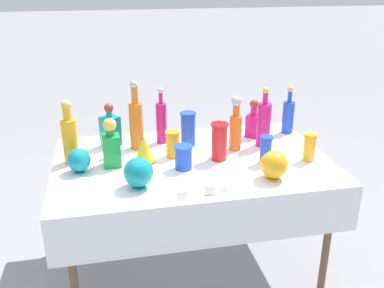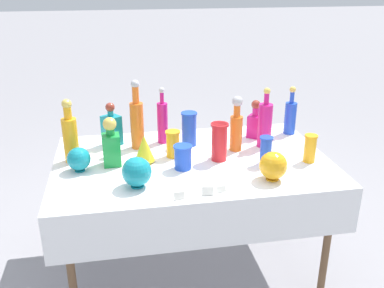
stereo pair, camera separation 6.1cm
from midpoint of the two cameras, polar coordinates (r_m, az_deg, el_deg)
name	(u,v)px [view 1 (the left image)]	position (r m, az deg, el deg)	size (l,w,h in m)	color
ground_plane	(192,262)	(2.98, -0.61, -15.52)	(40.00, 40.00, 0.00)	gray
display_table	(193,170)	(2.58, -0.54, -3.51)	(1.64, 1.04, 0.76)	white
tall_bottle_0	(288,115)	(3.04, 12.14, 3.79)	(0.08, 0.08, 0.34)	blue
tall_bottle_1	(70,137)	(2.59, -16.66, 0.89)	(0.09, 0.09, 0.38)	orange
tall_bottle_2	(161,121)	(2.79, -4.73, 3.05)	(0.07, 0.07, 0.37)	#C61972
tall_bottle_3	(136,122)	(2.71, -8.12, 2.97)	(0.08, 0.08, 0.44)	orange
tall_bottle_4	(236,126)	(2.68, 5.18, 2.37)	(0.08, 0.08, 0.35)	orange
tall_bottle_5	(264,123)	(2.77, 8.91, 2.76)	(0.09, 0.09, 0.39)	#C61972
square_decanter_0	(253,122)	(2.93, 7.58, 2.99)	(0.12, 0.12, 0.26)	#C61972
square_decanter_1	(111,145)	(2.50, -11.42, -0.15)	(0.10, 0.10, 0.29)	#198C38
square_decanter_2	(110,129)	(2.80, -11.45, 2.02)	(0.14, 0.14, 0.28)	teal
slender_vase_0	(173,143)	(2.59, -3.27, 0.11)	(0.09, 0.09, 0.17)	orange
slender_vase_1	(183,156)	(2.44, -1.87, -1.65)	(0.11, 0.11, 0.14)	blue
slender_vase_2	(309,146)	(2.62, 14.75, -0.31)	(0.08, 0.08, 0.17)	orange
slender_vase_3	(266,149)	(2.53, 9.14, -0.61)	(0.08, 0.08, 0.17)	blue
slender_vase_4	(219,141)	(2.54, 2.97, 0.46)	(0.11, 0.11, 0.23)	red
slender_vase_5	(188,128)	(2.75, -1.15, 2.13)	(0.10, 0.10, 0.22)	blue
fluted_vase_0	(144,149)	(2.52, -7.05, -0.63)	(0.12, 0.12, 0.17)	yellow
round_bowl_0	(138,172)	(2.24, -7.94, -3.79)	(0.16, 0.16, 0.17)	teal
round_bowl_1	(79,160)	(2.48, -15.54, -2.10)	(0.13, 0.13, 0.14)	teal
round_bowl_2	(274,165)	(2.35, 10.16, -2.74)	(0.15, 0.15, 0.16)	orange
price_tag_left	(223,189)	(2.21, 3.36, -5.99)	(0.05, 0.01, 0.03)	white
price_tag_center	(209,191)	(2.18, 1.50, -6.28)	(0.06, 0.01, 0.05)	white
price_tag_right	(182,196)	(2.14, -2.21, -6.94)	(0.05, 0.01, 0.04)	white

